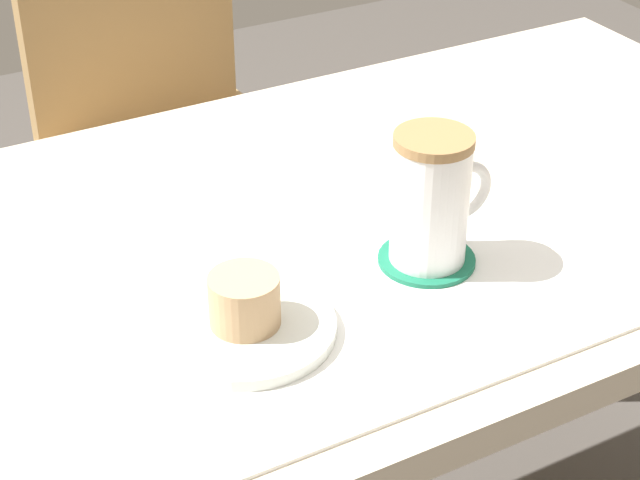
{
  "coord_description": "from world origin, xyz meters",
  "views": [
    {
      "loc": [
        -0.45,
        -0.85,
        1.31
      ],
      "look_at": [
        -0.04,
        -0.09,
        0.75
      ],
      "focal_mm": 60.0,
      "sensor_mm": 36.0,
      "label": 1
    }
  ],
  "objects_px": {
    "pastry": "(244,300)",
    "coffee_mug": "(432,198)",
    "dining_table": "(310,288)",
    "pastry_plate": "(246,328)",
    "wooden_chair": "(168,124)"
  },
  "relations": [
    {
      "from": "pastry",
      "to": "coffee_mug",
      "type": "distance_m",
      "value": 0.22
    },
    {
      "from": "dining_table",
      "to": "pastry",
      "type": "xyz_separation_m",
      "value": [
        -0.14,
        -0.14,
        0.12
      ]
    },
    {
      "from": "dining_table",
      "to": "pastry_plate",
      "type": "bearing_deg",
      "value": -135.61
    },
    {
      "from": "pastry_plate",
      "to": "pastry",
      "type": "relative_size",
      "value": 2.55
    },
    {
      "from": "wooden_chair",
      "to": "pastry_plate",
      "type": "height_order",
      "value": "wooden_chair"
    },
    {
      "from": "dining_table",
      "to": "pastry",
      "type": "relative_size",
      "value": 20.5
    },
    {
      "from": "dining_table",
      "to": "pastry",
      "type": "distance_m",
      "value": 0.23
    },
    {
      "from": "dining_table",
      "to": "pastry_plate",
      "type": "relative_size",
      "value": 8.03
    },
    {
      "from": "wooden_chair",
      "to": "pastry_plate",
      "type": "bearing_deg",
      "value": 68.91
    },
    {
      "from": "pastry",
      "to": "coffee_mug",
      "type": "bearing_deg",
      "value": 5.17
    },
    {
      "from": "wooden_chair",
      "to": "coffee_mug",
      "type": "xyz_separation_m",
      "value": [
        -0.03,
        -0.84,
        0.29
      ]
    },
    {
      "from": "pastry_plate",
      "to": "coffee_mug",
      "type": "relative_size",
      "value": 1.21
    },
    {
      "from": "pastry_plate",
      "to": "pastry",
      "type": "height_order",
      "value": "pastry"
    },
    {
      "from": "pastry_plate",
      "to": "pastry",
      "type": "xyz_separation_m",
      "value": [
        0.0,
        0.0,
        0.03
      ]
    },
    {
      "from": "wooden_chair",
      "to": "pastry",
      "type": "bearing_deg",
      "value": 68.91
    }
  ]
}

